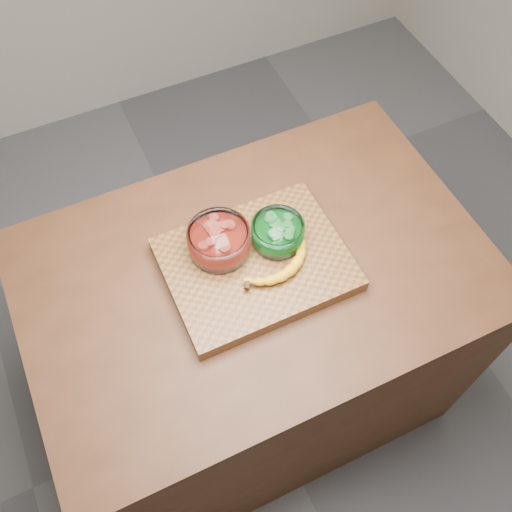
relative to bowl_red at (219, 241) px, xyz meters
name	(u,v)px	position (x,y,z in m)	size (l,w,h in m)	color
ground	(256,387)	(0.07, -0.07, -0.98)	(3.50, 3.50, 0.00)	#515155
counter	(256,340)	(0.07, -0.07, -0.53)	(1.20, 0.80, 0.90)	#492816
cutting_board	(256,264)	(0.07, -0.07, -0.06)	(0.45, 0.35, 0.04)	brown
bowl_red	(219,241)	(0.00, 0.00, 0.00)	(0.16, 0.16, 0.07)	white
bowl_green	(278,233)	(0.14, -0.04, 0.00)	(0.13, 0.13, 0.06)	white
banana	(277,261)	(0.11, -0.10, -0.02)	(0.23, 0.14, 0.03)	#F1A715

